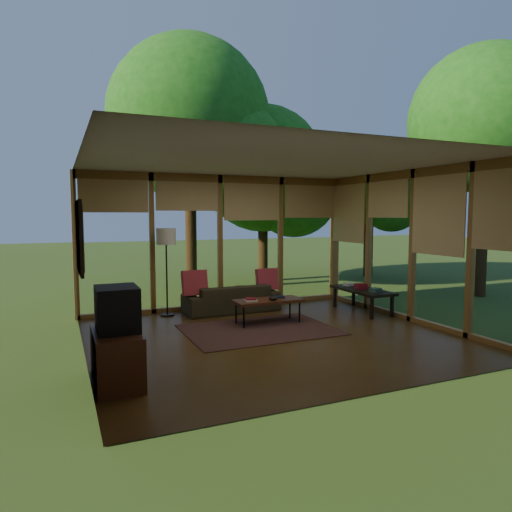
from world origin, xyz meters
name	(u,v)px	position (x,y,z in m)	size (l,w,h in m)	color
floor	(273,337)	(0.00, 0.00, 0.00)	(5.50, 5.50, 0.00)	#563716
ceiling	(274,162)	(0.00, 0.00, 2.70)	(5.50, 5.50, 0.00)	white
wall_left	(82,257)	(-2.75, 0.00, 1.35)	(0.04, 5.00, 2.70)	silver
wall_front	(378,268)	(0.00, -2.50, 1.35)	(5.50, 0.04, 2.70)	silver
window_wall_back	(220,242)	(0.00, 2.50, 1.35)	(5.50, 0.12, 2.70)	olive
window_wall_right	(413,246)	(2.75, 0.00, 1.35)	(0.12, 5.00, 2.70)	olive
exterior_lawn	(370,264)	(8.00, 8.00, -0.01)	(40.00, 40.00, 0.00)	#32501E
tree_nw	(189,120)	(0.04, 4.90, 4.24)	(3.98, 3.98, 6.24)	#322412
tree_ne	(262,169)	(2.40, 5.74, 3.20)	(3.59, 3.59, 5.00)	#322412
tree_se	(483,120)	(5.95, 1.36, 4.05)	(3.32, 3.32, 5.72)	#322412
tree_far	(365,181)	(5.61, 5.20, 2.91)	(2.63, 2.63, 4.25)	#322412
rug	(260,330)	(-0.02, 0.46, 0.01)	(2.44, 1.73, 0.01)	brown
sofa	(231,298)	(0.05, 2.00, 0.27)	(1.84, 0.72, 0.54)	#342E1A
pillow_left	(195,283)	(-0.70, 1.95, 0.61)	(0.47, 0.16, 0.47)	maroon
pillow_right	(267,280)	(0.80, 1.95, 0.60)	(0.43, 0.14, 0.43)	maroon
ct_book_lower	(251,301)	(-0.05, 0.79, 0.44)	(0.21, 0.15, 0.03)	beige
ct_book_upper	(251,299)	(-0.05, 0.79, 0.47)	(0.17, 0.13, 0.03)	maroon
ct_book_side	(279,297)	(0.55, 0.92, 0.44)	(0.19, 0.14, 0.03)	black
ct_bowl	(273,298)	(0.35, 0.74, 0.46)	(0.16, 0.16, 0.07)	black
media_cabinet	(117,357)	(-2.47, -1.05, 0.30)	(0.50, 1.00, 0.60)	#562A17
television	(117,309)	(-2.45, -1.05, 0.85)	(0.45, 0.55, 0.50)	black
console_book_a	(375,290)	(2.40, 0.56, 0.49)	(0.20, 0.15, 0.07)	#2F5242
console_book_b	(361,286)	(2.40, 1.01, 0.50)	(0.22, 0.16, 0.10)	maroon
console_book_c	(349,284)	(2.40, 1.41, 0.48)	(0.19, 0.14, 0.05)	beige
floor_lamp	(166,241)	(-1.18, 2.16, 1.41)	(0.36, 0.36, 1.65)	black
coffee_table	(268,301)	(0.30, 0.84, 0.39)	(1.20, 0.50, 0.43)	#562A17
side_console	(362,291)	(2.40, 0.96, 0.41)	(0.60, 1.40, 0.46)	black
wall_painting	(80,237)	(-2.71, 1.40, 1.55)	(0.06, 1.35, 1.15)	black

